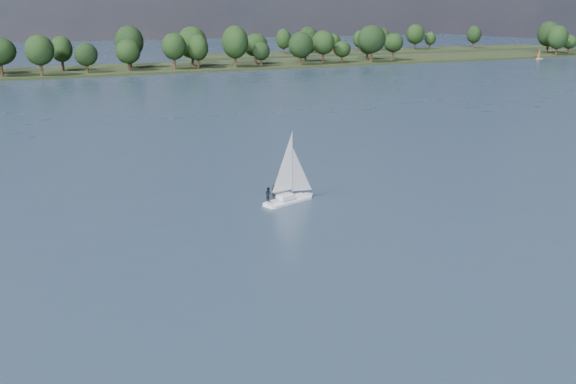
% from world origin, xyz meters
% --- Properties ---
extents(ground, '(700.00, 700.00, 0.00)m').
position_xyz_m(ground, '(0.00, 100.00, 0.00)').
color(ground, '#233342').
rests_on(ground, ground).
extents(far_shore, '(660.00, 40.00, 1.50)m').
position_xyz_m(far_shore, '(0.00, 212.00, 0.00)').
color(far_shore, black).
rests_on(far_shore, ground).
extents(far_shore_back, '(220.00, 30.00, 1.40)m').
position_xyz_m(far_shore_back, '(160.00, 260.00, 0.00)').
color(far_shore_back, black).
rests_on(far_shore_back, ground).
extents(sailboat, '(6.73, 3.71, 8.54)m').
position_xyz_m(sailboat, '(-3.07, 38.12, 2.38)').
color(sailboat, white).
rests_on(sailboat, ground).
extents(dinghy_orange, '(3.10, 1.31, 4.89)m').
position_xyz_m(dinghy_orange, '(192.78, 188.72, 1.16)').
color(dinghy_orange, white).
rests_on(dinghy_orange, ground).
extents(treeline, '(562.28, 74.01, 17.83)m').
position_xyz_m(treeline, '(-13.85, 208.48, 8.16)').
color(treeline, black).
rests_on(treeline, ground).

